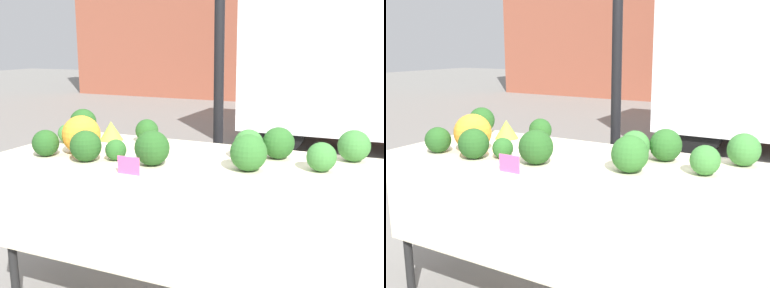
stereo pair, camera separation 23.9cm
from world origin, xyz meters
TOP-DOWN VIEW (x-y plane):
  - tent_pole at (-0.14, 0.78)m, footprint 0.07×0.07m
  - market_table at (0.00, -0.07)m, footprint 2.11×0.82m
  - orange_cauliflower at (-0.61, -0.14)m, footprint 0.21×0.21m
  - romanesco_head at (-0.66, 0.22)m, footprint 0.15×0.15m
  - broccoli_head_0 at (0.67, 0.03)m, footprint 0.14×0.14m
  - broccoli_head_1 at (-0.87, 0.05)m, footprint 0.12×0.12m
  - broccoli_head_2 at (0.42, 0.19)m, footprint 0.17×0.17m
  - broccoli_head_3 at (-0.43, 0.27)m, footprint 0.14×0.14m
  - broccoli_head_4 at (0.80, 0.29)m, footprint 0.17×0.17m
  - broccoli_head_5 at (-0.48, -0.28)m, footprint 0.16×0.16m
  - broccoli_head_6 at (-0.13, -0.21)m, footprint 0.18×0.18m
  - broccoli_head_7 at (-0.75, -0.27)m, footprint 0.15×0.15m
  - broccoli_head_8 at (0.28, 0.11)m, footprint 0.16×0.16m
  - broccoli_head_9 at (-0.93, 0.29)m, footprint 0.18×0.18m
  - broccoli_head_10 at (0.35, -0.11)m, footprint 0.18×0.18m
  - broccoli_head_11 at (-0.35, -0.20)m, footprint 0.11×0.11m
  - price_sign at (-0.15, -0.40)m, footprint 0.12×0.01m

SIDE VIEW (x-z plane):
  - market_table at x=0.00m, z-range 0.34..1.25m
  - price_sign at x=-0.15m, z-range 0.91..1.00m
  - broccoli_head_11 at x=-0.35m, z-range 0.91..1.02m
  - broccoli_head_1 at x=-0.87m, z-range 0.91..1.03m
  - romanesco_head at x=-0.66m, z-range 0.91..1.03m
  - broccoli_head_0 at x=0.67m, z-range 0.91..1.06m
  - broccoli_head_3 at x=-0.43m, z-range 0.91..1.06m
  - broccoli_head_7 at x=-0.75m, z-range 0.91..1.06m
  - broccoli_head_8 at x=0.28m, z-range 0.91..1.07m
  - broccoli_head_5 at x=-0.48m, z-range 0.91..1.08m
  - broccoli_head_4 at x=0.80m, z-range 0.91..1.08m
  - broccoli_head_2 at x=0.42m, z-range 0.91..1.08m
  - broccoli_head_9 at x=-0.93m, z-range 0.91..1.09m
  - broccoli_head_6 at x=-0.13m, z-range 0.91..1.09m
  - broccoli_head_10 at x=0.35m, z-range 0.91..1.09m
  - orange_cauliflower at x=-0.61m, z-range 0.91..1.13m
  - tent_pole at x=-0.14m, z-range 0.00..2.36m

